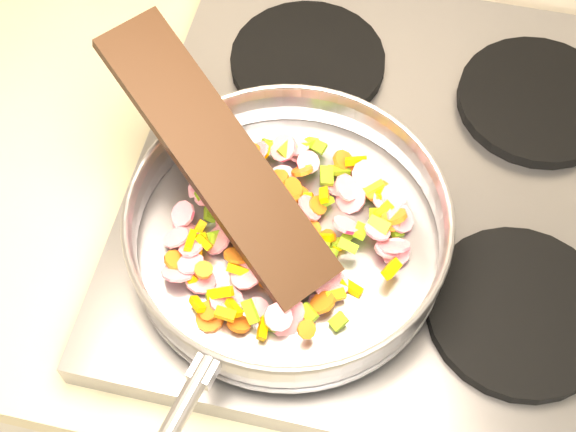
# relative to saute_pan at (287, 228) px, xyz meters

# --- Properties ---
(cooktop) EXTENTS (0.60, 0.60, 0.04)m
(cooktop) POSITION_rel_saute_pan_xyz_m (0.11, 0.12, -0.07)
(cooktop) COLOR #939399
(cooktop) RESTS_ON counter_top
(grate_fl) EXTENTS (0.19, 0.19, 0.02)m
(grate_fl) POSITION_rel_saute_pan_xyz_m (-0.03, -0.02, -0.04)
(grate_fl) COLOR black
(grate_fl) RESTS_ON cooktop
(grate_fr) EXTENTS (0.19, 0.19, 0.02)m
(grate_fr) POSITION_rel_saute_pan_xyz_m (0.25, -0.02, -0.04)
(grate_fr) COLOR black
(grate_fr) RESTS_ON cooktop
(grate_bl) EXTENTS (0.19, 0.19, 0.02)m
(grate_bl) POSITION_rel_saute_pan_xyz_m (-0.03, 0.26, -0.04)
(grate_bl) COLOR black
(grate_bl) RESTS_ON cooktop
(grate_br) EXTENTS (0.19, 0.19, 0.02)m
(grate_br) POSITION_rel_saute_pan_xyz_m (0.25, 0.26, -0.04)
(grate_br) COLOR black
(grate_br) RESTS_ON cooktop
(saute_pan) EXTENTS (0.38, 0.53, 0.06)m
(saute_pan) POSITION_rel_saute_pan_xyz_m (0.00, 0.00, 0.00)
(saute_pan) COLOR #9E9EA5
(saute_pan) RESTS_ON grate_fl
(vegetable_heap) EXTENTS (0.26, 0.26, 0.05)m
(vegetable_heap) POSITION_rel_saute_pan_xyz_m (-0.01, 0.01, -0.02)
(vegetable_heap) COLOR #79AB17
(vegetable_heap) RESTS_ON saute_pan
(wooden_spatula) EXTENTS (0.29, 0.26, 0.13)m
(wooden_spatula) POSITION_rel_saute_pan_xyz_m (-0.08, 0.04, 0.05)
(wooden_spatula) COLOR black
(wooden_spatula) RESTS_ON saute_pan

